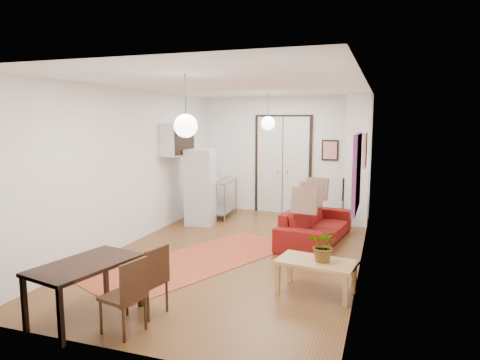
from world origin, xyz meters
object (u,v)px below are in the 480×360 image
(dining_chair_near, at_px, (150,272))
(dining_table, at_px, (85,269))
(fridge, at_px, (200,187))
(coffee_table, at_px, (316,265))
(kitchen_counter, at_px, (220,193))
(black_side_chair, at_px, (353,194))
(sofa, at_px, (316,225))
(dining_chair_far, at_px, (127,287))

(dining_chair_near, bearing_deg, dining_table, -42.22)
(fridge, xyz_separation_m, dining_table, (0.62, -4.68, -0.24))
(fridge, bearing_deg, coffee_table, -53.07)
(fridge, bearing_deg, dining_table, -90.45)
(kitchen_counter, xyz_separation_m, black_side_chair, (3.04, 0.77, 0.01))
(coffee_table, xyz_separation_m, dining_table, (-2.44, -1.61, 0.21))
(coffee_table, relative_size, dining_chair_near, 1.31)
(sofa, relative_size, black_side_chair, 2.24)
(fridge, distance_m, dining_table, 4.72)
(fridge, xyz_separation_m, dining_chair_near, (1.22, -4.25, -0.36))
(kitchen_counter, bearing_deg, dining_chair_near, -83.94)
(dining_table, distance_m, black_side_chair, 6.77)
(kitchen_counter, relative_size, dining_table, 0.92)
(coffee_table, height_order, dining_chair_near, dining_chair_near)
(sofa, relative_size, dining_chair_far, 2.67)
(dining_table, relative_size, dining_chair_near, 1.60)
(sofa, height_order, fridge, fridge)
(kitchen_counter, xyz_separation_m, dining_chair_far, (1.06, -5.54, -0.10))
(fridge, height_order, dining_table, fridge)
(dining_chair_far, bearing_deg, dining_table, -83.53)
(sofa, xyz_separation_m, dining_table, (-2.05, -4.10, 0.28))
(sofa, xyz_separation_m, kitchen_counter, (-2.51, 1.38, 0.26))
(sofa, distance_m, fridge, 2.78)
(sofa, relative_size, dining_table, 1.67)
(coffee_table, distance_m, dining_table, 2.93)
(dining_table, xyz_separation_m, dining_chair_far, (0.60, -0.06, -0.12))
(fridge, bearing_deg, black_side_chair, 18.27)
(kitchen_counter, bearing_deg, dining_chair_far, -84.96)
(coffee_table, xyz_separation_m, kitchen_counter, (-2.90, 3.87, 0.19))
(kitchen_counter, bearing_deg, sofa, -34.68)
(kitchen_counter, relative_size, fridge, 0.74)
(kitchen_counter, height_order, black_side_chair, black_side_chair)
(dining_table, distance_m, dining_chair_near, 0.75)
(sofa, xyz_separation_m, coffee_table, (0.39, -2.49, 0.07))
(dining_chair_far, bearing_deg, kitchen_counter, -157.12)
(dining_chair_far, relative_size, black_side_chair, 0.84)
(dining_table, height_order, black_side_chair, black_side_chair)
(dining_chair_near, bearing_deg, sofa, 170.50)
(black_side_chair, bearing_deg, dining_chair_near, 69.38)
(kitchen_counter, relative_size, black_side_chair, 1.23)
(dining_chair_far, xyz_separation_m, black_side_chair, (1.98, 6.32, 0.11))
(fridge, relative_size, dining_chair_far, 1.99)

